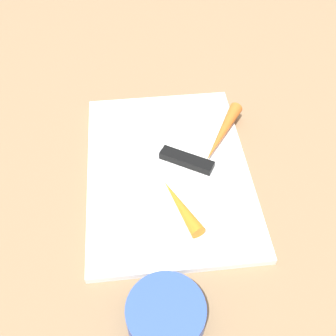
# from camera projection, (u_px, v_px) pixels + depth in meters

# --- Properties ---
(ground_plane) EXTENTS (1.40, 1.40, 0.00)m
(ground_plane) POSITION_uv_depth(u_px,v_px,m) (168.00, 173.00, 0.66)
(ground_plane) COLOR #8C6D4C
(cutting_board) EXTENTS (0.36, 0.26, 0.01)m
(cutting_board) POSITION_uv_depth(u_px,v_px,m) (168.00, 170.00, 0.66)
(cutting_board) COLOR white
(cutting_board) RESTS_ON ground_plane
(knife) EXTENTS (0.12, 0.18, 0.01)m
(knife) POSITION_uv_depth(u_px,v_px,m) (179.00, 158.00, 0.66)
(knife) COLOR #B7B7BC
(knife) RESTS_ON cutting_board
(carrot_short) EXTENTS (0.11, 0.06, 0.02)m
(carrot_short) POSITION_uv_depth(u_px,v_px,m) (181.00, 206.00, 0.59)
(carrot_short) COLOR orange
(carrot_short) RESTS_ON cutting_board
(carrot_long) EXTENTS (0.14, 0.10, 0.02)m
(carrot_long) POSITION_uv_depth(u_px,v_px,m) (222.00, 133.00, 0.69)
(carrot_long) COLOR orange
(carrot_long) RESTS_ON cutting_board
(small_bowl) EXTENTS (0.10, 0.10, 0.05)m
(small_bowl) POSITION_uv_depth(u_px,v_px,m) (166.00, 316.00, 0.48)
(small_bowl) COLOR #3351B2
(small_bowl) RESTS_ON ground_plane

